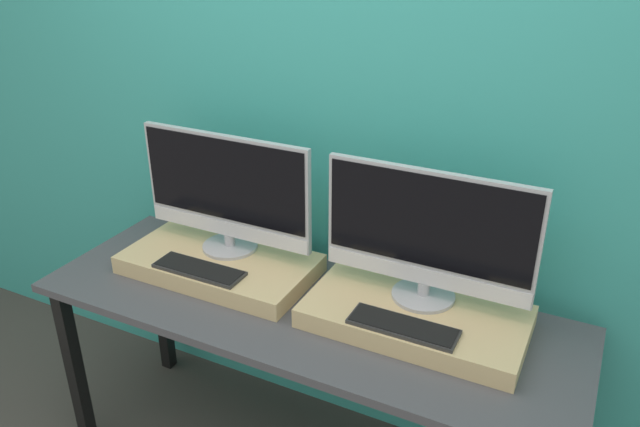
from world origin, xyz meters
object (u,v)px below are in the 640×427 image
(monitor_left, at_px, (226,191))
(monitor_right, at_px, (428,234))
(keyboard_right, at_px, (403,326))
(keyboard_left, at_px, (199,269))

(monitor_left, xyz_separation_m, monitor_right, (0.75, 0.00, 0.00))
(keyboard_right, bearing_deg, monitor_right, 90.00)
(monitor_right, distance_m, keyboard_right, 0.29)
(keyboard_left, bearing_deg, monitor_left, 90.00)
(monitor_left, height_order, keyboard_left, monitor_left)
(monitor_left, relative_size, monitor_right, 1.00)
(monitor_left, relative_size, keyboard_left, 2.03)
(monitor_left, relative_size, keyboard_right, 2.03)
(monitor_right, height_order, keyboard_right, monitor_right)
(monitor_right, bearing_deg, keyboard_right, -90.00)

